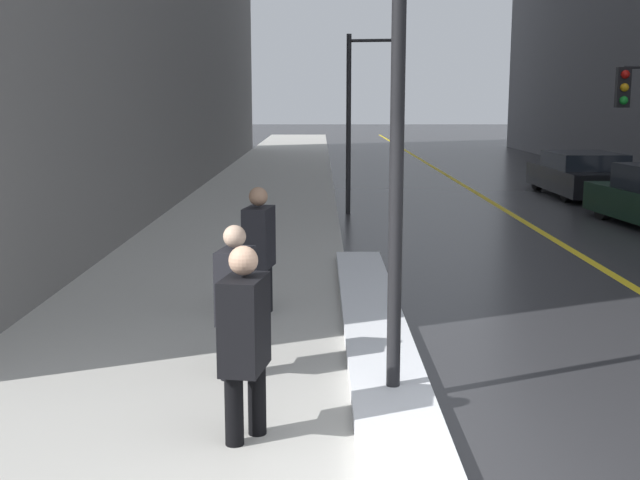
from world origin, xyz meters
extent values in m
cube|color=#B2AFA8|center=(-2.00, 15.00, 0.01)|extent=(4.00, 80.00, 0.01)
cube|color=gold|center=(4.00, 15.00, 0.00)|extent=(0.16, 80.00, 0.00)
cube|color=white|center=(0.21, 3.91, 0.07)|extent=(0.71, 8.31, 0.14)
cylinder|color=black|center=(0.23, 1.84, 2.31)|extent=(0.12, 0.12, 4.61)
cylinder|color=black|center=(0.24, 13.51, 2.02)|extent=(0.11, 0.11, 4.04)
cylinder|color=black|center=(0.78, 13.42, 3.89)|extent=(1.10, 0.25, 0.07)
cube|color=black|center=(1.32, 13.33, 3.44)|extent=(0.33, 0.25, 0.90)
sphere|color=red|center=(1.34, 13.45, 3.73)|extent=(0.19, 0.19, 0.19)
sphere|color=orange|center=(1.34, 13.45, 3.44)|extent=(0.19, 0.19, 0.19)
sphere|color=green|center=(1.34, 13.45, 3.15)|extent=(0.19, 0.19, 0.19)
cube|color=black|center=(6.46, 13.61, 2.87)|extent=(0.31, 0.22, 0.90)
sphere|color=red|center=(6.45, 13.49, 3.16)|extent=(0.19, 0.19, 0.19)
sphere|color=orange|center=(6.45, 13.49, 2.87)|extent=(0.19, 0.19, 0.19)
sphere|color=green|center=(6.45, 13.49, 2.58)|extent=(0.19, 0.19, 0.19)
cylinder|color=black|center=(-0.90, 1.10, 0.41)|extent=(0.14, 0.14, 0.82)
cylinder|color=black|center=(-1.06, 0.90, 0.41)|extent=(0.14, 0.14, 0.82)
cube|color=black|center=(-0.98, 1.00, 0.94)|extent=(0.38, 0.54, 0.72)
sphere|color=tan|center=(-0.98, 1.00, 1.42)|extent=(0.22, 0.22, 0.22)
cylinder|color=black|center=(-1.12, 2.53, 0.39)|extent=(0.14, 0.14, 0.79)
cylinder|color=black|center=(-1.28, 2.34, 0.39)|extent=(0.14, 0.14, 0.79)
cube|color=black|center=(-1.20, 2.43, 0.89)|extent=(0.36, 0.52, 0.69)
sphere|color=beige|center=(-1.20, 2.43, 1.36)|extent=(0.21, 0.21, 0.21)
cylinder|color=black|center=(-1.07, 4.80, 0.42)|extent=(0.15, 0.15, 0.84)
cylinder|color=black|center=(-1.23, 4.59, 0.42)|extent=(0.15, 0.15, 0.84)
cube|color=black|center=(-1.15, 4.70, 0.96)|extent=(0.38, 0.55, 0.74)
sphere|color=tan|center=(-1.15, 4.70, 1.46)|extent=(0.23, 0.23, 0.23)
cube|color=black|center=(-1.09, 5.04, 0.80)|extent=(0.14, 0.23, 0.28)
cylinder|color=black|center=(5.81, 12.56, 0.32)|extent=(0.25, 0.66, 0.65)
cube|color=black|center=(6.73, 16.94, 0.46)|extent=(1.89, 4.48, 0.61)
cube|color=black|center=(6.73, 16.83, 0.98)|extent=(1.72, 2.33, 0.42)
cylinder|color=black|center=(5.90, 18.32, 0.35)|extent=(0.19, 0.70, 0.70)
cylinder|color=black|center=(7.54, 18.33, 0.35)|extent=(0.19, 0.70, 0.70)
cylinder|color=black|center=(5.92, 15.55, 0.35)|extent=(0.19, 0.70, 0.70)
cylinder|color=black|center=(7.55, 15.56, 0.35)|extent=(0.19, 0.70, 0.70)
camera|label=1|loc=(-0.41, -4.85, 2.61)|focal=45.00mm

